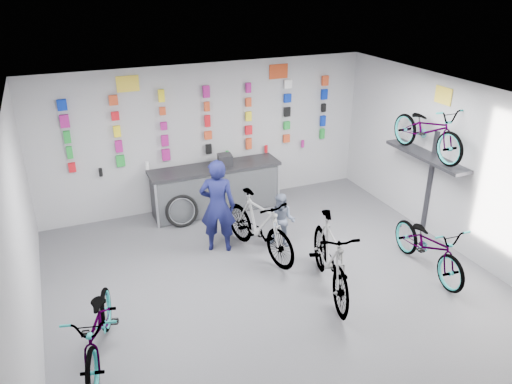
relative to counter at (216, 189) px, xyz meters
name	(u,v)px	position (x,y,z in m)	size (l,w,h in m)	color
floor	(291,306)	(0.00, -3.54, -0.49)	(8.00, 8.00, 0.00)	#4B4B4F
ceiling	(298,114)	(0.00, -3.54, 2.51)	(8.00, 8.00, 0.00)	white
wall_back	(207,137)	(0.00, 0.46, 1.01)	(7.00, 7.00, 0.00)	#B9B9BB
wall_left	(22,273)	(-3.50, -3.54, 1.01)	(8.00, 8.00, 0.00)	#B9B9BB
wall_right	(485,180)	(3.50, -3.54, 1.01)	(8.00, 8.00, 0.00)	#B9B9BB
counter	(216,189)	(0.00, 0.00, 0.00)	(2.70, 0.66, 1.00)	black
merch_wall	(204,124)	(-0.07, 0.39, 1.31)	(5.56, 0.08, 1.57)	red
wall_bracket	(427,160)	(3.33, -2.34, 0.98)	(0.39, 1.90, 2.00)	#333338
sign_left	(128,84)	(-1.50, 0.44, 2.23)	(0.42, 0.02, 0.30)	yellow
sign_right	(279,71)	(1.60, 0.44, 2.23)	(0.42, 0.02, 0.30)	#CA421B
sign_side	(443,95)	(3.48, -2.34, 2.16)	(0.02, 0.40, 0.30)	yellow
bike_left	(99,328)	(-2.77, -3.55, -0.01)	(0.64, 1.83, 0.96)	gray
bike_center	(330,257)	(0.72, -3.40, 0.13)	(0.58, 2.04, 1.23)	gray
bike_right	(429,245)	(2.54, -3.53, 0.00)	(0.64, 1.84, 0.96)	gray
bike_service	(259,225)	(0.15, -1.94, 0.09)	(0.54, 1.92, 1.15)	gray
bike_wall	(428,130)	(3.25, -2.34, 1.57)	(0.63, 1.80, 0.95)	gray
clerk	(218,206)	(-0.46, -1.50, 0.38)	(0.63, 0.41, 1.73)	#121546
customer	(282,221)	(0.63, -1.85, 0.03)	(0.50, 0.39, 1.03)	slate
spare_wheel	(182,211)	(-0.83, -0.37, -0.17)	(0.67, 0.27, 0.65)	black
register	(225,160)	(0.22, 0.01, 0.62)	(0.28, 0.30, 0.22)	black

